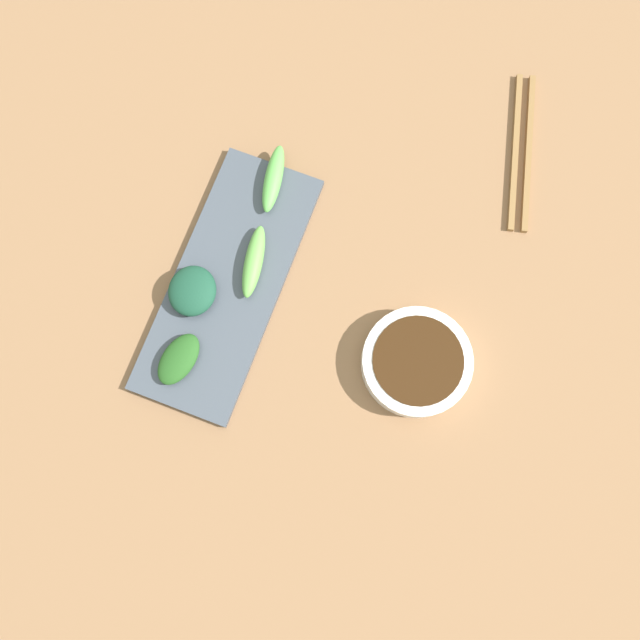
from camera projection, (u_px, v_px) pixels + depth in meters
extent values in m
cube|color=#8B6444|center=(305.00, 314.00, 0.88)|extent=(2.10, 2.10, 0.02)
cylinder|color=white|center=(416.00, 362.00, 0.84)|extent=(0.14, 0.14, 0.03)
cylinder|color=#321B09|center=(417.00, 362.00, 0.84)|extent=(0.11, 0.11, 0.02)
cube|color=#434B56|center=(227.00, 285.00, 0.87)|extent=(0.14, 0.35, 0.01)
ellipsoid|color=#25551F|center=(179.00, 359.00, 0.84)|extent=(0.05, 0.08, 0.02)
ellipsoid|color=#1A4834|center=(192.00, 291.00, 0.85)|extent=(0.07, 0.08, 0.03)
ellipsoid|color=#63A949|center=(254.00, 261.00, 0.86)|extent=(0.04, 0.10, 0.02)
ellipsoid|color=#5DB14C|center=(273.00, 179.00, 0.89)|extent=(0.04, 0.10, 0.02)
cube|color=olive|center=(528.00, 152.00, 0.91)|extent=(0.06, 0.22, 0.01)
cube|color=olive|center=(515.00, 151.00, 0.91)|extent=(0.06, 0.22, 0.01)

